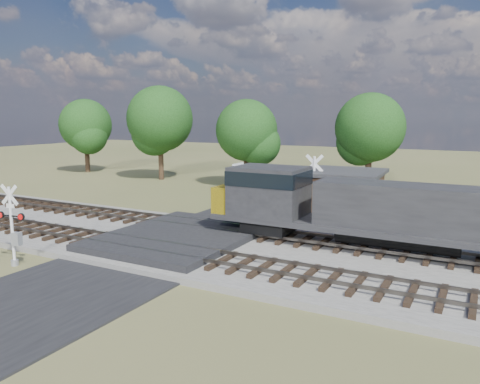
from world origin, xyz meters
The scene contains 10 objects.
ground centered at (0.00, 0.00, 0.00)m, with size 160.00×160.00×0.00m, color #494F2A.
ballast_bed centered at (10.00, 0.50, 0.15)m, with size 140.00×10.00×0.30m, color gray.
road centered at (0.00, 0.00, 0.04)m, with size 7.00×60.00×0.08m, color black.
crossing_panel centered at (0.00, 0.50, 0.32)m, with size 7.00×9.00×0.62m, color #262628.
track_near centered at (3.12, -2.00, 0.41)m, with size 140.00×2.60×0.33m.
track_far centered at (3.12, 3.00, 0.41)m, with size 140.00×2.60×0.33m.
crossing_signal_near centered at (-4.48, -6.01, 1.55)m, with size 1.50×0.36×3.74m.
crossing_signal_far centered at (4.62, 7.92, 1.84)m, with size 1.78×0.42×4.42m.
equipment_shed centered at (6.09, 9.04, 1.72)m, with size 5.22×5.22×3.40m.
treeline centered at (9.02, 20.98, 6.11)m, with size 79.30×11.07×10.63m.
Camera 1 is at (14.13, -19.16, 6.74)m, focal length 35.00 mm.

